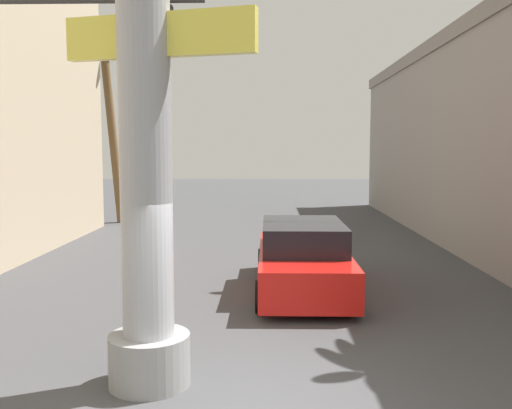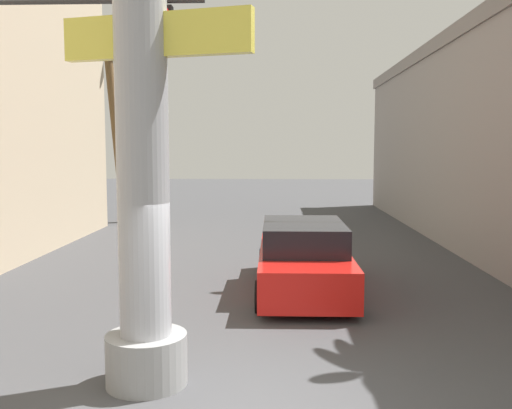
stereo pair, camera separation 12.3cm
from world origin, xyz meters
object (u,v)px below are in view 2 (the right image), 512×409
Objects in this scene: street_lamp at (486,90)px; palm_tree_far_left at (116,111)px; neon_sign_pole at (141,63)px; car_lead at (303,258)px; traffic_light_mast at (31,92)px.

palm_tree_far_left reaches higher than street_lamp.
neon_sign_pole is 1.21× the size of street_lamp.
street_lamp is 15.56m from palm_tree_far_left.
neon_sign_pole is 1.82× the size of car_lead.
neon_sign_pole reaches higher than car_lead.
car_lead is at bearing 65.71° from neon_sign_pole.
traffic_light_mast is at bearing -162.63° from street_lamp.
neon_sign_pole is 1.19× the size of palm_tree_far_left.
traffic_light_mast is 1.21× the size of car_lead.
palm_tree_far_left is at bearing 106.93° from neon_sign_pole.
neon_sign_pole is at bearing -73.07° from palm_tree_far_left.
neon_sign_pole is at bearing -50.61° from traffic_light_mast.
car_lead is 0.65× the size of palm_tree_far_left.
traffic_light_mast is (-3.13, 3.81, -0.00)m from neon_sign_pole.
palm_tree_far_left is (-7.49, 11.58, 4.05)m from car_lead.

